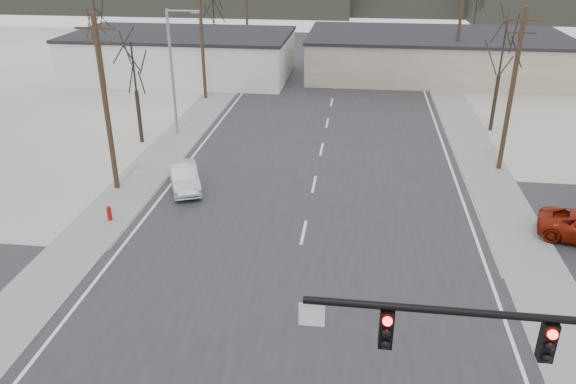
# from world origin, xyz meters

# --- Properties ---
(ground) EXTENTS (140.00, 140.00, 0.00)m
(ground) POSITION_xyz_m (0.00, 0.00, 0.00)
(ground) COLOR white
(ground) RESTS_ON ground
(main_road) EXTENTS (18.00, 110.00, 0.05)m
(main_road) POSITION_xyz_m (0.00, 15.00, 0.02)
(main_road) COLOR #252527
(main_road) RESTS_ON ground
(cross_road) EXTENTS (90.00, 10.00, 0.04)m
(cross_road) POSITION_xyz_m (0.00, 0.00, 0.02)
(cross_road) COLOR #252527
(cross_road) RESTS_ON ground
(sidewalk_left) EXTENTS (3.00, 90.00, 0.06)m
(sidewalk_left) POSITION_xyz_m (-10.60, 20.00, 0.03)
(sidewalk_left) COLOR gray
(sidewalk_left) RESTS_ON ground
(sidewalk_right) EXTENTS (3.00, 90.00, 0.06)m
(sidewalk_right) POSITION_xyz_m (10.60, 20.00, 0.03)
(sidewalk_right) COLOR gray
(sidewalk_right) RESTS_ON ground
(fire_hydrant) EXTENTS (0.24, 0.24, 0.87)m
(fire_hydrant) POSITION_xyz_m (-10.20, 8.00, 0.45)
(fire_hydrant) COLOR #A50C0C
(fire_hydrant) RESTS_ON ground
(building_left_far) EXTENTS (22.30, 12.30, 4.50)m
(building_left_far) POSITION_xyz_m (-16.00, 40.00, 2.26)
(building_left_far) COLOR silver
(building_left_far) RESTS_ON ground
(building_right_far) EXTENTS (26.30, 14.30, 4.30)m
(building_right_far) POSITION_xyz_m (10.00, 44.00, 2.15)
(building_right_far) COLOR #C9B399
(building_right_far) RESTS_ON ground
(upole_left_b) EXTENTS (2.20, 0.30, 10.00)m
(upole_left_b) POSITION_xyz_m (-11.50, 12.00, 5.22)
(upole_left_b) COLOR #3F271D
(upole_left_b) RESTS_ON ground
(upole_left_c) EXTENTS (2.20, 0.30, 10.00)m
(upole_left_c) POSITION_xyz_m (-11.50, 32.00, 5.22)
(upole_left_c) COLOR #3F271D
(upole_left_c) RESTS_ON ground
(upole_left_d) EXTENTS (2.20, 0.30, 10.00)m
(upole_left_d) POSITION_xyz_m (-11.50, 52.00, 5.22)
(upole_left_d) COLOR #3F271D
(upole_left_d) RESTS_ON ground
(upole_right_a) EXTENTS (2.20, 0.30, 10.00)m
(upole_right_a) POSITION_xyz_m (11.50, 18.00, 5.22)
(upole_right_a) COLOR #3F271D
(upole_right_a) RESTS_ON ground
(upole_right_b) EXTENTS (2.20, 0.30, 10.00)m
(upole_right_b) POSITION_xyz_m (11.50, 40.00, 5.22)
(upole_right_b) COLOR #3F271D
(upole_right_b) RESTS_ON ground
(streetlight_main) EXTENTS (2.40, 0.25, 9.00)m
(streetlight_main) POSITION_xyz_m (-10.80, 22.00, 5.09)
(streetlight_main) COLOR gray
(streetlight_main) RESTS_ON ground
(tree_left_near) EXTENTS (3.30, 3.30, 7.35)m
(tree_left_near) POSITION_xyz_m (-13.00, 20.00, 5.23)
(tree_left_near) COLOR black
(tree_left_near) RESTS_ON ground
(tree_right_mid) EXTENTS (3.74, 3.74, 8.33)m
(tree_right_mid) POSITION_xyz_m (12.50, 26.00, 5.93)
(tree_right_mid) COLOR black
(tree_right_mid) RESTS_ON ground
(tree_left_far) EXTENTS (3.96, 3.96, 8.82)m
(tree_left_far) POSITION_xyz_m (-14.00, 46.00, 6.28)
(tree_left_far) COLOR black
(tree_left_far) RESTS_ON ground
(tree_right_far) EXTENTS (3.52, 3.52, 7.84)m
(tree_right_far) POSITION_xyz_m (15.00, 52.00, 5.58)
(tree_right_far) COLOR black
(tree_right_far) RESTS_ON ground
(tree_left_mid) EXTENTS (3.96, 3.96, 8.82)m
(tree_left_mid) POSITION_xyz_m (-22.00, 34.00, 6.28)
(tree_left_mid) COLOR black
(tree_left_mid) RESTS_ON ground
(sedan_crossing) EXTENTS (3.09, 4.60, 1.43)m
(sedan_crossing) POSITION_xyz_m (-7.50, 12.45, 0.76)
(sedan_crossing) COLOR #AEB5BA
(sedan_crossing) RESTS_ON main_road
(car_far_a) EXTENTS (3.41, 5.55, 1.50)m
(car_far_a) POSITION_xyz_m (-0.73, 50.36, 0.80)
(car_far_a) COLOR black
(car_far_a) RESTS_ON main_road
(car_far_b) EXTENTS (2.13, 4.55, 1.51)m
(car_far_b) POSITION_xyz_m (0.73, 47.70, 0.80)
(car_far_b) COLOR black
(car_far_b) RESTS_ON main_road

